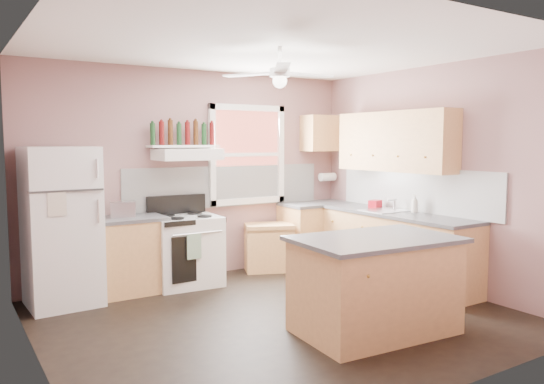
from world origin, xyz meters
TOP-DOWN VIEW (x-y plane):
  - floor at (0.00, 0.00)m, footprint 4.50×4.50m
  - ceiling at (0.00, 0.00)m, footprint 4.50×4.50m
  - wall_back at (0.00, 2.02)m, footprint 4.50×0.05m
  - wall_right at (2.27, 0.00)m, footprint 0.05×4.00m
  - wall_left at (-2.27, 0.00)m, footprint 0.05×4.00m
  - backsplash_back at (0.45, 1.99)m, footprint 2.90×0.03m
  - backsplash_right at (2.23, 0.30)m, footprint 0.03×2.60m
  - window_view at (0.75, 1.98)m, footprint 1.00×0.02m
  - window_frame at (0.75, 1.96)m, footprint 1.16×0.07m
  - refrigerator at (-1.77, 1.61)m, footprint 0.76×0.74m
  - base_cabinet_left at (-1.06, 1.70)m, footprint 0.90×0.60m
  - counter_left at (-1.06, 1.70)m, footprint 0.92×0.62m
  - toaster at (-1.07, 1.71)m, footprint 0.31×0.23m
  - stove at (-0.31, 1.63)m, footprint 0.83×0.69m
  - range_hood at (-0.23, 1.75)m, footprint 0.78×0.50m
  - bottle_shelf at (-0.23, 1.87)m, footprint 0.90×0.26m
  - cart at (0.95, 1.72)m, footprint 0.77×0.65m
  - base_cabinet_corner at (1.75, 1.70)m, footprint 1.00×0.60m
  - base_cabinet_right at (1.95, 0.30)m, footprint 0.60×2.20m
  - counter_corner at (1.75, 1.70)m, footprint 1.02×0.62m
  - counter_right at (1.94, 0.30)m, footprint 0.62×2.22m
  - sink at (1.94, 0.50)m, footprint 0.55×0.45m
  - faucet at (2.10, 0.50)m, footprint 0.03×0.03m
  - upper_cabinet_right at (2.08, 0.50)m, footprint 0.33×1.80m
  - upper_cabinet_corner at (1.95, 1.83)m, footprint 0.60×0.33m
  - paper_towel at (2.07, 1.86)m, footprint 0.26×0.12m
  - island at (0.52, -0.82)m, footprint 1.47×0.99m
  - island_top at (0.52, -0.82)m, footprint 1.55×1.07m
  - ceiling_fan_hub at (0.00, 0.00)m, footprint 0.20×0.20m
  - soap_bottle at (2.11, 0.16)m, footprint 0.11×0.11m
  - red_caddy at (2.05, 0.80)m, footprint 0.21×0.17m
  - wine_bottles at (-0.23, 1.87)m, footprint 0.86×0.06m

SIDE VIEW (x-z plane):
  - floor at x=0.00m, z-range 0.00..0.00m
  - cart at x=0.95m, z-range 0.00..0.65m
  - base_cabinet_left at x=-1.06m, z-range 0.00..0.86m
  - stove at x=-0.31m, z-range 0.00..0.86m
  - base_cabinet_corner at x=1.75m, z-range 0.00..0.86m
  - base_cabinet_right at x=1.95m, z-range 0.00..0.86m
  - island at x=0.52m, z-range 0.00..0.86m
  - refrigerator at x=-1.77m, z-range 0.00..1.73m
  - counter_left at x=-1.06m, z-range 0.86..0.90m
  - counter_corner at x=1.75m, z-range 0.86..0.90m
  - counter_right at x=1.94m, z-range 0.86..0.90m
  - island_top at x=0.52m, z-range 0.86..0.90m
  - sink at x=1.94m, z-range 0.88..0.91m
  - red_caddy at x=2.05m, z-range 0.90..1.00m
  - faucet at x=2.10m, z-range 0.90..1.04m
  - toaster at x=-1.07m, z-range 0.90..1.08m
  - soap_bottle at x=2.11m, z-range 0.90..1.13m
  - backsplash_back at x=0.45m, z-range 0.90..1.45m
  - backsplash_right at x=2.23m, z-range 0.90..1.45m
  - paper_towel at x=2.07m, z-range 1.19..1.31m
  - wall_back at x=0.00m, z-range 0.00..2.70m
  - wall_right at x=2.27m, z-range 0.00..2.70m
  - wall_left at x=-2.27m, z-range 0.00..2.70m
  - window_view at x=0.75m, z-range 1.00..2.20m
  - window_frame at x=0.75m, z-range 0.92..2.28m
  - range_hood at x=-0.23m, z-range 1.55..1.69m
  - bottle_shelf at x=-0.23m, z-range 1.71..1.73m
  - upper_cabinet_right at x=2.08m, z-range 1.40..2.16m
  - wine_bottles at x=-0.23m, z-range 1.72..2.03m
  - upper_cabinet_corner at x=1.95m, z-range 1.64..2.16m
  - ceiling_fan_hub at x=0.00m, z-range 2.41..2.49m
  - ceiling at x=0.00m, z-range 2.70..2.70m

